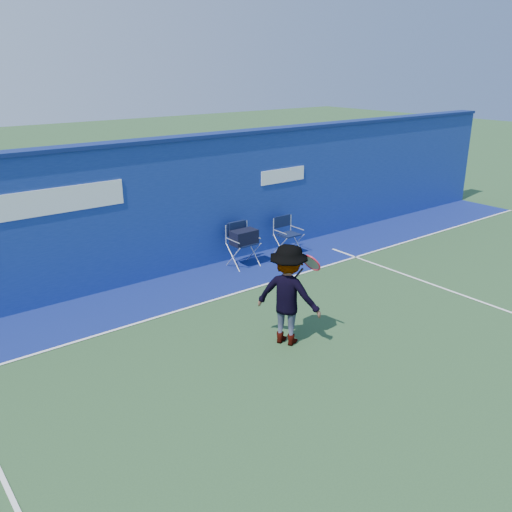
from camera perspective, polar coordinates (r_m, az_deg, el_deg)
ground at (r=8.79m, az=5.98°, el=-11.91°), size 80.00×80.00×0.00m
stadium_wall at (r=12.16m, az=-10.89°, el=4.84°), size 24.00×0.50×3.08m
out_of_bounds_strip at (r=11.74m, az=-7.92°, el=-3.52°), size 24.00×1.80×0.01m
court_lines at (r=9.16m, az=3.36°, el=-10.33°), size 24.00×12.00×0.01m
directors_chair_left at (r=12.85m, az=-1.37°, el=0.83°), size 0.62×0.57×1.04m
directors_chair_right at (r=13.71m, az=3.39°, el=1.40°), size 0.57×0.51×0.96m
water_bottle at (r=13.28m, az=2.45°, el=0.01°), size 0.07×0.07×0.25m
tennis_player at (r=9.19m, az=3.42°, el=-4.07°), size 1.11×1.32×1.78m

